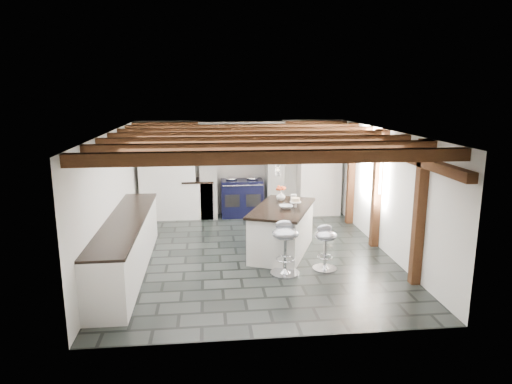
{
  "coord_description": "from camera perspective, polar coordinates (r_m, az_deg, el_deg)",
  "views": [
    {
      "loc": [
        -0.82,
        -8.07,
        3.02
      ],
      "look_at": [
        0.1,
        0.4,
        1.1
      ],
      "focal_mm": 32.0,
      "sensor_mm": 36.0,
      "label": 1
    }
  ],
  "objects": [
    {
      "name": "bar_stool_far",
      "position": [
        7.58,
        3.67,
        -6.23
      ],
      "size": [
        0.49,
        0.49,
        0.91
      ],
      "rotation": [
        0.0,
        0.0,
        -0.12
      ],
      "color": "silver",
      "rests_on": "ground"
    },
    {
      "name": "range_cooker",
      "position": [
        11.08,
        -1.78,
        -0.65
      ],
      "size": [
        1.0,
        0.63,
        0.99
      ],
      "color": "black",
      "rests_on": "ground"
    },
    {
      "name": "room_shell",
      "position": [
        9.69,
        -4.82,
        1.01
      ],
      "size": [
        6.0,
        6.03,
        6.0
      ],
      "color": "white",
      "rests_on": "ground"
    },
    {
      "name": "kitchen_island",
      "position": [
        8.6,
        3.27,
        -4.66
      ],
      "size": [
        1.56,
        2.02,
        1.19
      ],
      "rotation": [
        0.0,
        0.0,
        -0.4
      ],
      "color": "white",
      "rests_on": "ground"
    },
    {
      "name": "bar_stool_near",
      "position": [
        7.87,
        8.67,
        -6.26
      ],
      "size": [
        0.42,
        0.42,
        0.78
      ],
      "rotation": [
        0.0,
        0.0,
        0.04
      ],
      "color": "silver",
      "rests_on": "ground"
    },
    {
      "name": "ground",
      "position": [
        8.66,
        -0.38,
        -7.72
      ],
      "size": [
        6.0,
        6.0,
        0.0
      ],
      "primitive_type": "plane",
      "color": "black",
      "rests_on": "ground"
    }
  ]
}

